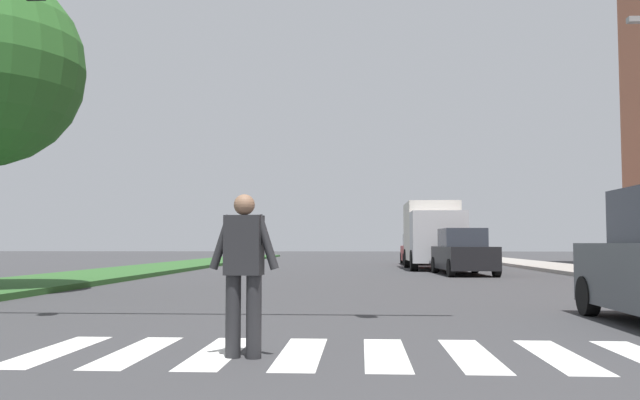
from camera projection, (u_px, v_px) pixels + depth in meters
The scene contains 9 objects.
ground_plane at pixel (357, 270), 30.34m from camera, with size 140.00×140.00×0.00m, color #38383A.
crosswalk at pixel (343, 354), 7.17m from camera, with size 6.75×2.20×0.01m.
median_strip at pixel (150, 269), 28.89m from camera, with size 3.56×64.00×0.15m, color #2D5B28.
sidewalk_right at pixel (581, 270), 27.79m from camera, with size 3.00×64.00×0.15m, color #9E9991.
traffic_light_gantry at pixel (34, 19), 9.65m from camera, with size 9.72×0.30×6.00m.
pedestrian_performer at pixel (244, 267), 6.97m from camera, with size 0.75×0.28×1.69m.
sedan_midblock at pixel (463, 253), 25.33m from camera, with size 2.02×4.43×1.75m.
sedan_distant at pixel (417, 250), 37.72m from camera, with size 1.87×4.48×1.71m.
truck_box_delivery at pixel (433, 234), 30.91m from camera, with size 2.40×6.20×3.10m.
Camera 1 is at (0.19, -0.52, 1.18)m, focal length 37.77 mm.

